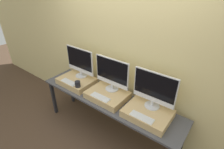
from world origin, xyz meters
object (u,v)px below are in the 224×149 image
monitor_left (80,62)px  keyboard_center (100,97)px  keyboard_right (142,117)px  mug (78,84)px  monitor_center (112,73)px  monitor_right (154,89)px  keyboard_left (69,82)px

monitor_left → keyboard_center: 0.77m
monitor_left → keyboard_right: 1.39m
monitor_left → mug: bearing=-52.7°
monitor_left → monitor_center: 0.67m
monitor_center → keyboard_right: bearing=-22.3°
monitor_right → keyboard_right: size_ratio=1.87×
keyboard_left → monitor_right: bearing=11.6°
monitor_center → monitor_right: size_ratio=1.00×
mug → keyboard_left: bearing=180.0°
monitor_left → monitor_center: same height
keyboard_left → monitor_right: size_ratio=0.53×
monitor_left → mug: monitor_left is taller
keyboard_left → mug: mug is taller
mug → keyboard_right: size_ratio=0.32×
monitor_left → mug: size_ratio=5.87×
monitor_left → keyboard_left: size_ratio=1.87×
keyboard_left → monitor_right: 1.39m
monitor_left → keyboard_right: (1.33, -0.27, -0.26)m
mug → keyboard_right: mug is taller
keyboard_center → keyboard_right: (0.67, 0.00, 0.00)m
keyboard_center → keyboard_right: bearing=0.0°
monitor_center → keyboard_right: (0.67, -0.27, -0.26)m
monitor_right → keyboard_right: (-0.00, -0.27, -0.26)m
monitor_left → monitor_right: bearing=0.0°
mug → monitor_center: bearing=30.8°
monitor_center → monitor_right: bearing=0.0°
monitor_left → monitor_center: bearing=0.0°
keyboard_left → keyboard_right: size_ratio=1.00×
keyboard_left → monitor_right: (1.33, 0.27, 0.26)m
monitor_center → monitor_right: 0.67m
mug → keyboard_right: bearing=0.0°
monitor_right → monitor_center: bearing=180.0°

